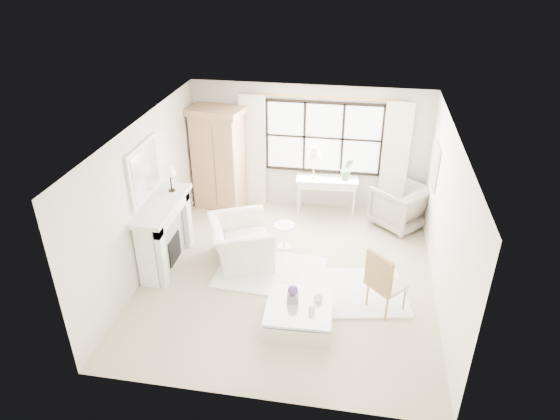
# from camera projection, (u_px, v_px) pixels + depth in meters

# --- Properties ---
(floor) EXTENTS (5.50, 5.50, 0.00)m
(floor) POSITION_uv_depth(u_px,v_px,m) (289.00, 275.00, 8.87)
(floor) COLOR #BCAC8B
(floor) RESTS_ON ground
(ceiling) EXTENTS (5.50, 5.50, 0.00)m
(ceiling) POSITION_uv_depth(u_px,v_px,m) (290.00, 131.00, 7.57)
(ceiling) COLOR white
(ceiling) RESTS_ON ground
(wall_back) EXTENTS (5.00, 0.00, 5.00)m
(wall_back) POSITION_uv_depth(u_px,v_px,m) (309.00, 148.00, 10.60)
(wall_back) COLOR beige
(wall_back) RESTS_ON ground
(wall_front) EXTENTS (5.00, 0.00, 5.00)m
(wall_front) POSITION_uv_depth(u_px,v_px,m) (253.00, 319.00, 5.85)
(wall_front) COLOR white
(wall_front) RESTS_ON ground
(wall_left) EXTENTS (0.00, 5.50, 5.50)m
(wall_left) POSITION_uv_depth(u_px,v_px,m) (146.00, 197.00, 8.59)
(wall_left) COLOR beige
(wall_left) RESTS_ON ground
(wall_right) EXTENTS (0.00, 5.50, 5.50)m
(wall_right) POSITION_uv_depth(u_px,v_px,m) (446.00, 221.00, 7.85)
(wall_right) COLOR white
(wall_right) RESTS_ON ground
(window_pane) EXTENTS (2.40, 0.02, 1.50)m
(window_pane) POSITION_uv_depth(u_px,v_px,m) (323.00, 138.00, 10.42)
(window_pane) COLOR silver
(window_pane) RESTS_ON wall_back
(window_frame) EXTENTS (2.50, 0.04, 1.50)m
(window_frame) POSITION_uv_depth(u_px,v_px,m) (323.00, 138.00, 10.41)
(window_frame) COLOR black
(window_frame) RESTS_ON wall_back
(curtain_rod) EXTENTS (3.30, 0.04, 0.04)m
(curtain_rod) POSITION_uv_depth(u_px,v_px,m) (325.00, 98.00, 9.95)
(curtain_rod) COLOR #AC813B
(curtain_rod) RESTS_ON wall_back
(curtain_left) EXTENTS (0.55, 0.10, 2.47)m
(curtain_left) POSITION_uv_depth(u_px,v_px,m) (253.00, 151.00, 10.75)
(curtain_left) COLOR white
(curtain_left) RESTS_ON ground
(curtain_right) EXTENTS (0.55, 0.10, 2.47)m
(curtain_right) POSITION_uv_depth(u_px,v_px,m) (395.00, 160.00, 10.30)
(curtain_right) COLOR white
(curtain_right) RESTS_ON ground
(fireplace) EXTENTS (0.58, 1.66, 1.26)m
(fireplace) POSITION_uv_depth(u_px,v_px,m) (163.00, 233.00, 8.90)
(fireplace) COLOR silver
(fireplace) RESTS_ON ground
(mirror_frame) EXTENTS (0.05, 1.15, 0.95)m
(mirror_frame) POSITION_uv_depth(u_px,v_px,m) (144.00, 171.00, 8.35)
(mirror_frame) COLOR silver
(mirror_frame) RESTS_ON wall_left
(mirror_glass) EXTENTS (0.02, 1.00, 0.80)m
(mirror_glass) POSITION_uv_depth(u_px,v_px,m) (146.00, 171.00, 8.35)
(mirror_glass) COLOR silver
(mirror_glass) RESTS_ON wall_left
(art_frame) EXTENTS (0.04, 0.62, 0.82)m
(art_frame) POSITION_uv_depth(u_px,v_px,m) (435.00, 167.00, 9.23)
(art_frame) COLOR silver
(art_frame) RESTS_ON wall_right
(art_canvas) EXTENTS (0.01, 0.52, 0.72)m
(art_canvas) POSITION_uv_depth(u_px,v_px,m) (434.00, 167.00, 9.23)
(art_canvas) COLOR #B5A58C
(art_canvas) RESTS_ON wall_right
(mantel_lamp) EXTENTS (0.22, 0.22, 0.51)m
(mantel_lamp) POSITION_uv_depth(u_px,v_px,m) (170.00, 171.00, 8.80)
(mantel_lamp) COLOR black
(mantel_lamp) RESTS_ON fireplace
(armoire) EXTENTS (1.23, 0.90, 2.24)m
(armoire) POSITION_uv_depth(u_px,v_px,m) (218.00, 158.00, 10.64)
(armoire) COLOR tan
(armoire) RESTS_ON floor
(console_table) EXTENTS (1.33, 0.53, 0.80)m
(console_table) POSITION_uv_depth(u_px,v_px,m) (327.00, 195.00, 10.74)
(console_table) COLOR white
(console_table) RESTS_ON floor
(console_lamp) EXTENTS (0.28, 0.28, 0.69)m
(console_lamp) POSITION_uv_depth(u_px,v_px,m) (314.00, 153.00, 10.32)
(console_lamp) COLOR #BE9542
(console_lamp) RESTS_ON console_table
(orchid_plant) EXTENTS (0.29, 0.24, 0.49)m
(orchid_plant) POSITION_uv_depth(u_px,v_px,m) (347.00, 169.00, 10.38)
(orchid_plant) COLOR #5A744D
(orchid_plant) RESTS_ON console_table
(side_table) EXTENTS (0.40, 0.40, 0.51)m
(side_table) POSITION_uv_depth(u_px,v_px,m) (284.00, 233.00, 9.51)
(side_table) COLOR white
(side_table) RESTS_ON floor
(rug_left) EXTENTS (1.96, 1.44, 0.03)m
(rug_left) POSITION_uv_depth(u_px,v_px,m) (271.00, 272.00, 8.92)
(rug_left) COLOR white
(rug_left) RESTS_ON floor
(rug_right) EXTENTS (1.99, 1.64, 0.03)m
(rug_right) POSITION_uv_depth(u_px,v_px,m) (352.00, 292.00, 8.42)
(rug_right) COLOR white
(rug_right) RESTS_ON floor
(club_armchair) EXTENTS (1.45, 1.53, 0.79)m
(club_armchair) POSITION_uv_depth(u_px,v_px,m) (240.00, 242.00, 9.10)
(club_armchair) COLOR white
(club_armchair) RESTS_ON floor
(wingback_chair) EXTENTS (1.37, 1.37, 0.89)m
(wingback_chair) POSITION_uv_depth(u_px,v_px,m) (400.00, 206.00, 10.21)
(wingback_chair) COLOR gray
(wingback_chair) RESTS_ON floor
(french_chair) EXTENTS (0.68, 0.68, 1.08)m
(french_chair) POSITION_uv_depth(u_px,v_px,m) (385.00, 293.00, 7.92)
(french_chair) COLOR #A37D44
(french_chair) RESTS_ON floor
(coffee_table) EXTENTS (1.05, 1.05, 0.38)m
(coffee_table) POSITION_uv_depth(u_px,v_px,m) (299.00, 316.00, 7.65)
(coffee_table) COLOR white
(coffee_table) RESTS_ON floor
(planter_box) EXTENTS (0.19, 0.19, 0.13)m
(planter_box) POSITION_uv_depth(u_px,v_px,m) (293.00, 297.00, 7.62)
(planter_box) COLOR slate
(planter_box) RESTS_ON coffee_table
(planter_flowers) EXTENTS (0.16, 0.16, 0.16)m
(planter_flowers) POSITION_uv_depth(u_px,v_px,m) (293.00, 290.00, 7.55)
(planter_flowers) COLOR #59317B
(planter_flowers) RESTS_ON planter_box
(pillar_candle) EXTENTS (0.10, 0.10, 0.12)m
(pillar_candle) POSITION_uv_depth(u_px,v_px,m) (312.00, 308.00, 7.41)
(pillar_candle) COLOR white
(pillar_candle) RESTS_ON coffee_table
(coffee_vase) EXTENTS (0.18, 0.18, 0.15)m
(coffee_vase) POSITION_uv_depth(u_px,v_px,m) (318.00, 297.00, 7.61)
(coffee_vase) COLOR silver
(coffee_vase) RESTS_ON coffee_table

